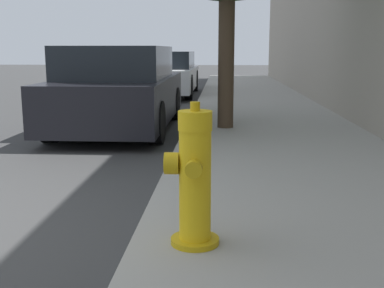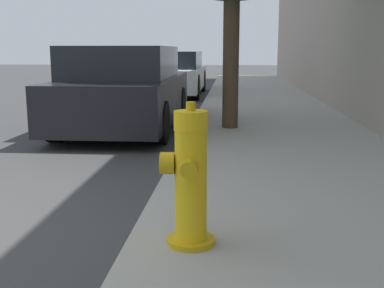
% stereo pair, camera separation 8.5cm
% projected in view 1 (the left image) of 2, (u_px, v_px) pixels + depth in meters
% --- Properties ---
extents(sidewalk_slab, '(2.75, 40.00, 0.14)m').
position_uv_depth(sidewalk_slab, '(344.00, 246.00, 3.13)').
color(sidewalk_slab, '#99968E').
rests_on(sidewalk_slab, ground_plane).
extents(fire_hydrant, '(0.34, 0.34, 0.89)m').
position_uv_depth(fire_hydrant, '(194.00, 180.00, 2.93)').
color(fire_hydrant, '#C39C11').
rests_on(fire_hydrant, sidewalk_slab).
extents(parked_car_near, '(1.74, 3.98, 1.38)m').
position_uv_depth(parked_car_near, '(120.00, 90.00, 7.98)').
color(parked_car_near, black).
rests_on(parked_car_near, ground_plane).
extents(parked_car_mid, '(1.76, 4.52, 1.28)m').
position_uv_depth(parked_car_mid, '(165.00, 74.00, 14.17)').
color(parked_car_mid, silver).
rests_on(parked_car_mid, ground_plane).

